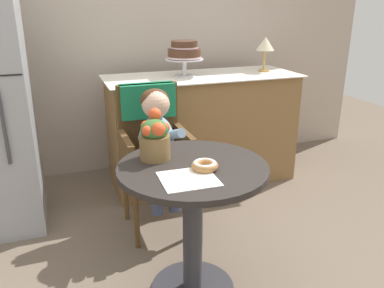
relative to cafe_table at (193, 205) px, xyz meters
name	(u,v)px	position (x,y,z in m)	size (l,w,h in m)	color
back_wall	(118,15)	(0.00, 1.85, 0.84)	(4.80, 0.10, 2.70)	#B2A393
cafe_table	(193,205)	(0.00, 0.00, 0.00)	(0.72, 0.72, 0.72)	#282321
wicker_chair	(152,134)	(-0.01, 0.75, 0.13)	(0.42, 0.45, 0.95)	brown
seated_child	(158,136)	(-0.01, 0.60, 0.17)	(0.27, 0.32, 0.73)	#8CADCC
paper_napkin	(188,179)	(-0.07, -0.14, 0.21)	(0.24, 0.22, 0.00)	white
donut_front	(205,165)	(0.04, -0.07, 0.23)	(0.12, 0.12, 0.04)	#AD7542
flower_vase	(155,137)	(-0.14, 0.14, 0.32)	(0.15, 0.16, 0.24)	brown
display_counter	(202,129)	(0.55, 1.30, -0.05)	(1.56, 0.62, 0.90)	olive
tiered_cake_stand	(184,53)	(0.40, 1.30, 0.58)	(0.30, 0.30, 0.27)	silver
table_lamp	(265,45)	(1.10, 1.30, 0.61)	(0.15, 0.15, 0.28)	#B28C47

